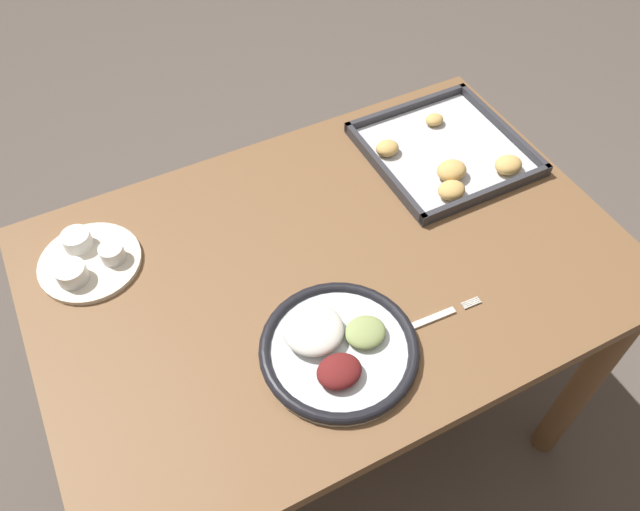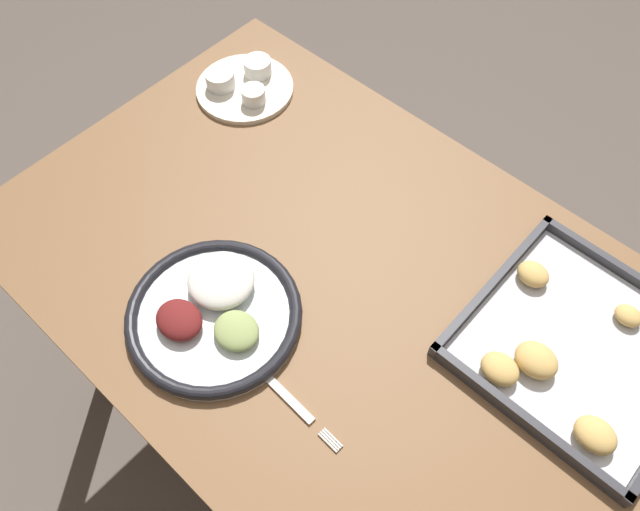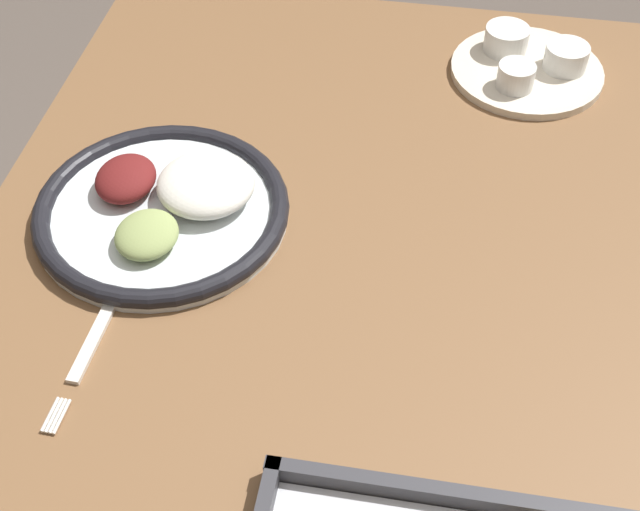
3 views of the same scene
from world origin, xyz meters
name	(u,v)px [view 3 (image 3 of 3)]	position (x,y,z in m)	size (l,w,h in m)	color
dining_table	(316,369)	(0.00, 0.00, 0.60)	(1.09, 0.73, 0.72)	brown
dinner_plate	(165,206)	(-0.08, -0.17, 0.74)	(0.27, 0.27, 0.05)	silver
fork	(95,336)	(0.09, -0.19, 0.73)	(0.19, 0.02, 0.00)	silver
saucer_plate	(528,63)	(-0.40, 0.20, 0.74)	(0.19, 0.19, 0.04)	beige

